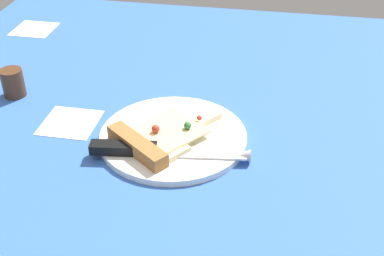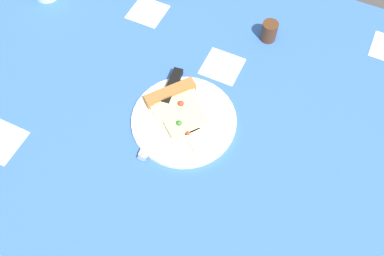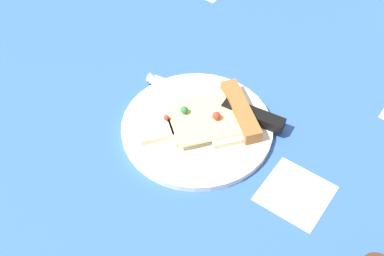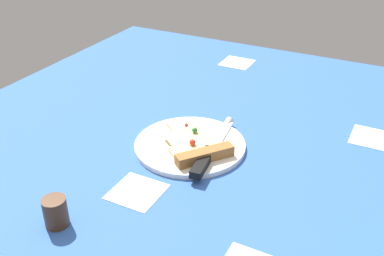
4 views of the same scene
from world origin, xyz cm
name	(u,v)px [view 2 (image 2 of 4)]	position (x,y,z in cm)	size (l,w,h in cm)	color
ground_plane	(165,143)	(0.02, 0.00, -1.50)	(120.82, 120.82, 3.00)	#3360B7
plate	(184,120)	(6.10, -1.78, 0.52)	(23.39, 23.39, 1.05)	white
pizza_slice	(179,108)	(7.70, 0.28, 1.84)	(16.86, 18.51, 2.59)	beige
knife	(165,103)	(7.84, 3.74, 1.65)	(24.07, 5.13, 2.45)	silver
pepper_shaker	(269,31)	(37.33, -10.25, 2.57)	(3.96, 3.96, 5.14)	#4C2D19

